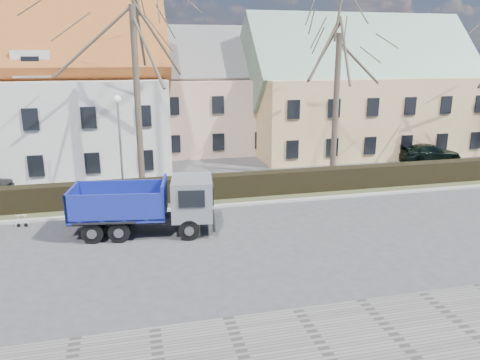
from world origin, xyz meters
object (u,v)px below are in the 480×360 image
object	(u,v)px
cart_frame	(17,221)
parked_car_b	(430,153)
dump_truck	(139,206)
streetlight	(121,149)

from	to	relation	value
cart_frame	parked_car_b	world-z (taller)	parked_car_b
dump_truck	streetlight	xyz separation A→B (m)	(-0.69, 5.17, 1.59)
streetlight	parked_car_b	distance (m)	22.70
dump_truck	streetlight	bearing A→B (deg)	106.31
dump_truck	cart_frame	distance (m)	6.00
dump_truck	cart_frame	world-z (taller)	dump_truck
streetlight	cart_frame	distance (m)	6.30
dump_truck	cart_frame	xyz separation A→B (m)	(-5.55, 2.08, -0.97)
dump_truck	cart_frame	size ratio (longest dim) A/B	8.92
dump_truck	parked_car_b	size ratio (longest dim) A/B	1.45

